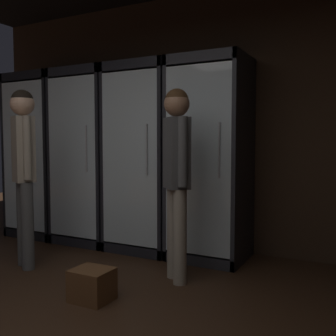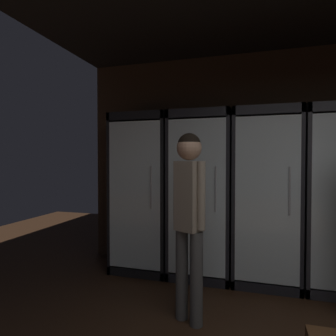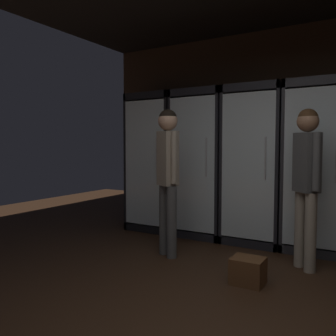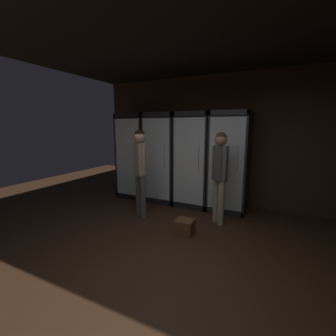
{
  "view_description": "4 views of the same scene",
  "coord_description": "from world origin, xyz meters",
  "px_view_note": "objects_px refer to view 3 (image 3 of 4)",
  "views": [
    {
      "loc": [
        1.57,
        -1.01,
        1.19
      ],
      "look_at": [
        -0.35,
        2.67,
        0.9
      ],
      "focal_mm": 41.81,
      "sensor_mm": 36.0,
      "label": 1
    },
    {
      "loc": [
        -0.75,
        -0.9,
        1.42
      ],
      "look_at": [
        -1.73,
        2.43,
        1.33
      ],
      "focal_mm": 31.18,
      "sensor_mm": 36.0,
      "label": 2
    },
    {
      "loc": [
        0.74,
        -1.84,
        1.26
      ],
      "look_at": [
        -1.72,
        2.31,
        0.95
      ],
      "focal_mm": 37.99,
      "sensor_mm": 36.0,
      "label": 3
    },
    {
      "loc": [
        1.05,
        -1.97,
        1.7
      ],
      "look_at": [
        -1.07,
        2.31,
        0.85
      ],
      "focal_mm": 24.5,
      "sensor_mm": 36.0,
      "label": 4
    }
  ],
  "objects_px": {
    "cooler_right": "(319,169)",
    "shopper_near": "(168,167)",
    "cooler_center": "(256,167)",
    "wine_crate_floor": "(248,271)",
    "cooler_far_left": "(158,163)",
    "shopper_far": "(307,172)",
    "cooler_left": "(204,165)"
  },
  "relations": [
    {
      "from": "cooler_right",
      "to": "shopper_far",
      "type": "xyz_separation_m",
      "value": [
        -0.01,
        -0.78,
        0.01
      ]
    },
    {
      "from": "cooler_right",
      "to": "shopper_near",
      "type": "relative_size",
      "value": 1.21
    },
    {
      "from": "cooler_left",
      "to": "cooler_right",
      "type": "xyz_separation_m",
      "value": [
        1.51,
        -0.0,
        -0.01
      ]
    },
    {
      "from": "cooler_center",
      "to": "cooler_right",
      "type": "xyz_separation_m",
      "value": [
        0.76,
        -0.0,
        -0.0
      ]
    },
    {
      "from": "cooler_left",
      "to": "cooler_center",
      "type": "xyz_separation_m",
      "value": [
        0.75,
        -0.0,
        -0.0
      ]
    },
    {
      "from": "cooler_far_left",
      "to": "wine_crate_floor",
      "type": "distance_m",
      "value": 2.53
    },
    {
      "from": "cooler_center",
      "to": "shopper_far",
      "type": "bearing_deg",
      "value": -46.47
    },
    {
      "from": "cooler_center",
      "to": "cooler_right",
      "type": "height_order",
      "value": "same"
    },
    {
      "from": "cooler_far_left",
      "to": "cooler_left",
      "type": "height_order",
      "value": "same"
    },
    {
      "from": "cooler_left",
      "to": "cooler_center",
      "type": "distance_m",
      "value": 0.75
    },
    {
      "from": "cooler_right",
      "to": "shopper_far",
      "type": "relative_size",
      "value": 1.24
    },
    {
      "from": "shopper_near",
      "to": "shopper_far",
      "type": "xyz_separation_m",
      "value": [
        1.42,
        0.33,
        -0.03
      ]
    },
    {
      "from": "cooler_right",
      "to": "cooler_left",
      "type": "bearing_deg",
      "value": 179.95
    },
    {
      "from": "cooler_center",
      "to": "shopper_far",
      "type": "distance_m",
      "value": 1.08
    },
    {
      "from": "cooler_center",
      "to": "wine_crate_floor",
      "type": "distance_m",
      "value": 1.73
    },
    {
      "from": "shopper_far",
      "to": "wine_crate_floor",
      "type": "distance_m",
      "value": 1.16
    },
    {
      "from": "shopper_far",
      "to": "cooler_left",
      "type": "bearing_deg",
      "value": 152.37
    },
    {
      "from": "shopper_near",
      "to": "cooler_far_left",
      "type": "bearing_deg",
      "value": 126.73
    },
    {
      "from": "cooler_far_left",
      "to": "shopper_near",
      "type": "xyz_separation_m",
      "value": [
        0.83,
        -1.12,
        0.03
      ]
    },
    {
      "from": "wine_crate_floor",
      "to": "cooler_center",
      "type": "bearing_deg",
      "value": 104.38
    },
    {
      "from": "cooler_center",
      "to": "cooler_right",
      "type": "bearing_deg",
      "value": -0.03
    },
    {
      "from": "cooler_far_left",
      "to": "shopper_near",
      "type": "height_order",
      "value": "cooler_far_left"
    },
    {
      "from": "cooler_far_left",
      "to": "shopper_far",
      "type": "xyz_separation_m",
      "value": [
        2.25,
        -0.79,
        0.0
      ]
    },
    {
      "from": "cooler_far_left",
      "to": "cooler_right",
      "type": "relative_size",
      "value": 1.0
    },
    {
      "from": "cooler_center",
      "to": "wine_crate_floor",
      "type": "relative_size",
      "value": 7.0
    },
    {
      "from": "cooler_center",
      "to": "shopper_far",
      "type": "height_order",
      "value": "cooler_center"
    },
    {
      "from": "cooler_left",
      "to": "shopper_far",
      "type": "distance_m",
      "value": 1.69
    },
    {
      "from": "cooler_left",
      "to": "cooler_far_left",
      "type": "bearing_deg",
      "value": 179.99
    },
    {
      "from": "cooler_right",
      "to": "wine_crate_floor",
      "type": "height_order",
      "value": "cooler_right"
    },
    {
      "from": "cooler_center",
      "to": "wine_crate_floor",
      "type": "xyz_separation_m",
      "value": [
        0.37,
        -1.45,
        -0.86
      ]
    },
    {
      "from": "cooler_left",
      "to": "shopper_near",
      "type": "xyz_separation_m",
      "value": [
        0.08,
        -1.12,
        0.03
      ]
    },
    {
      "from": "cooler_center",
      "to": "shopper_near",
      "type": "xyz_separation_m",
      "value": [
        -0.67,
        -1.12,
        0.04
      ]
    }
  ]
}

